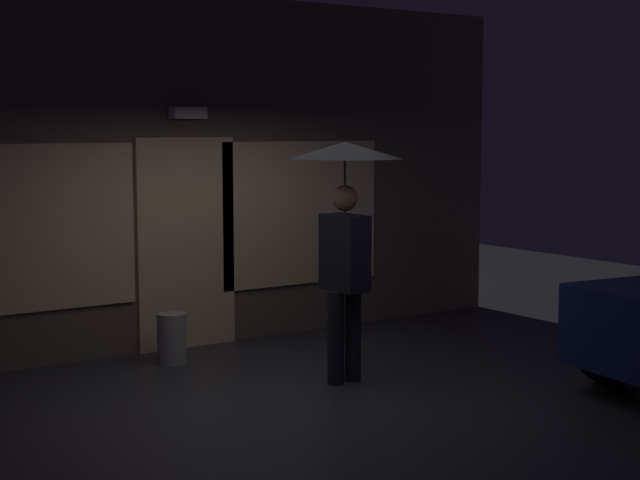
# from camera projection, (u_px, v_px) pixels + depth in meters

# --- Properties ---
(ground_plane) EXTENTS (18.00, 18.00, 0.00)m
(ground_plane) POSITION_uv_depth(u_px,v_px,m) (301.00, 393.00, 8.50)
(ground_plane) COLOR #2D2D33
(building_facade) EXTENTS (8.33, 0.48, 3.68)m
(building_facade) POSITION_uv_depth(u_px,v_px,m) (178.00, 174.00, 10.22)
(building_facade) COLOR brown
(building_facade) RESTS_ON ground
(person_with_umbrella) EXTENTS (1.02, 1.02, 2.17)m
(person_with_umbrella) POSITION_uv_depth(u_px,v_px,m) (345.00, 206.00, 8.69)
(person_with_umbrella) COLOR black
(person_with_umbrella) RESTS_ON ground
(sidewalk_bollard) EXTENTS (0.29, 0.29, 0.50)m
(sidewalk_bollard) POSITION_uv_depth(u_px,v_px,m) (172.00, 338.00, 9.56)
(sidewalk_bollard) COLOR #9E998E
(sidewalk_bollard) RESTS_ON ground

